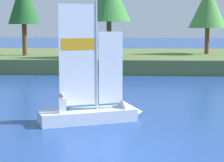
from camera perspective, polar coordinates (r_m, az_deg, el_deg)
ground_plane at (r=12.63m, az=1.95°, el=-10.10°), size 200.00×200.00×0.00m
shore_bank at (r=38.53m, az=2.68°, el=2.94°), size 80.00×14.64×1.15m
shoreline_tree_midleft at (r=36.61m, az=-11.94°, el=10.69°), size 2.67×2.67×6.72m
shoreline_tree_midright at (r=38.36m, az=12.92°, el=9.74°), size 3.35×3.35×5.96m
sailboat at (r=16.86m, az=-1.49°, el=-3.94°), size 4.43×2.68×5.45m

